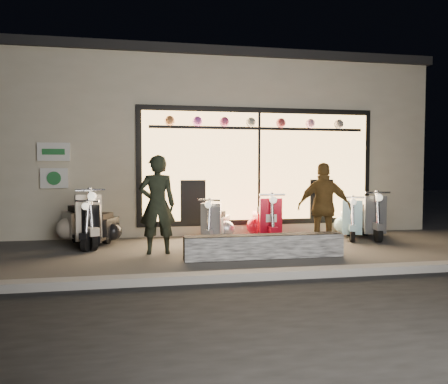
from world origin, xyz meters
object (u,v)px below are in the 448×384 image
at_px(man, 157,205).
at_px(woman, 324,207).
at_px(graffiti_barrier, 264,246).
at_px(scooter_silver, 217,225).
at_px(scooter_red, 266,222).

distance_m(man, woman, 2.99).
bearing_deg(graffiti_barrier, man, 157.08).
height_order(man, woman, man).
xyz_separation_m(man, woman, (2.97, -0.33, -0.06)).
xyz_separation_m(scooter_silver, man, (-1.23, -1.00, 0.51)).
bearing_deg(man, woman, 173.89).
xyz_separation_m(graffiti_barrier, scooter_silver, (-0.51, 1.73, 0.15)).
bearing_deg(woman, man, 13.48).
height_order(graffiti_barrier, man, man).
xyz_separation_m(graffiti_barrier, scooter_red, (0.52, 1.72, 0.19)).
relative_size(scooter_red, man, 0.79).
bearing_deg(man, graffiti_barrier, 157.37).
relative_size(scooter_silver, woman, 0.75).
bearing_deg(scooter_silver, man, -117.02).
bearing_deg(scooter_red, scooter_silver, -175.73).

